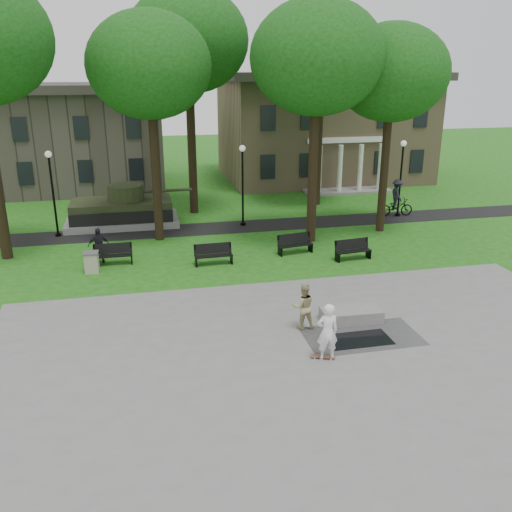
{
  "coord_description": "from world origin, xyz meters",
  "views": [
    {
      "loc": [
        -5.47,
        -18.29,
        8.8
      ],
      "look_at": [
        -0.84,
        2.65,
        1.4
      ],
      "focal_mm": 38.0,
      "sensor_mm": 36.0,
      "label": 1
    }
  ],
  "objects_px": {
    "friend_watching": "(303,306)",
    "park_bench_0": "(113,254)",
    "concrete_block": "(351,315)",
    "cyclist": "(396,201)",
    "trash_bin": "(92,262)",
    "skateboarder": "(327,332)"
  },
  "relations": [
    {
      "from": "concrete_block",
      "to": "skateboarder",
      "type": "relative_size",
      "value": 1.15
    },
    {
      "from": "skateboarder",
      "to": "trash_bin",
      "type": "bearing_deg",
      "value": -50.17
    },
    {
      "from": "cyclist",
      "to": "park_bench_0",
      "type": "distance_m",
      "value": 18.07
    },
    {
      "from": "skateboarder",
      "to": "park_bench_0",
      "type": "distance_m",
      "value": 12.76
    },
    {
      "from": "concrete_block",
      "to": "cyclist",
      "type": "height_order",
      "value": "cyclist"
    },
    {
      "from": "skateboarder",
      "to": "trash_bin",
      "type": "xyz_separation_m",
      "value": [
        -7.82,
        9.82,
        -0.49
      ]
    },
    {
      "from": "skateboarder",
      "to": "concrete_block",
      "type": "bearing_deg",
      "value": -125.4
    },
    {
      "from": "cyclist",
      "to": "skateboarder",
      "type": "bearing_deg",
      "value": 151.95
    },
    {
      "from": "skateboarder",
      "to": "friend_watching",
      "type": "relative_size",
      "value": 1.13
    },
    {
      "from": "concrete_block",
      "to": "trash_bin",
      "type": "xyz_separation_m",
      "value": [
        -9.65,
        7.38,
        0.24
      ]
    },
    {
      "from": "friend_watching",
      "to": "park_bench_0",
      "type": "distance_m",
      "value": 10.88
    },
    {
      "from": "concrete_block",
      "to": "cyclist",
      "type": "xyz_separation_m",
      "value": [
        8.51,
        13.7,
        0.71
      ]
    },
    {
      "from": "concrete_block",
      "to": "park_bench_0",
      "type": "xyz_separation_m",
      "value": [
        -8.72,
        8.27,
        0.28
      ]
    },
    {
      "from": "concrete_block",
      "to": "skateboarder",
      "type": "height_order",
      "value": "skateboarder"
    },
    {
      "from": "concrete_block",
      "to": "cyclist",
      "type": "bearing_deg",
      "value": 58.16
    },
    {
      "from": "concrete_block",
      "to": "friend_watching",
      "type": "bearing_deg",
      "value": -174.0
    },
    {
      "from": "skateboarder",
      "to": "friend_watching",
      "type": "height_order",
      "value": "skateboarder"
    },
    {
      "from": "friend_watching",
      "to": "trash_bin",
      "type": "distance_m",
      "value": 10.83
    },
    {
      "from": "friend_watching",
      "to": "park_bench_0",
      "type": "bearing_deg",
      "value": -47.51
    },
    {
      "from": "friend_watching",
      "to": "trash_bin",
      "type": "xyz_separation_m",
      "value": [
        -7.73,
        7.58,
        -0.38
      ]
    },
    {
      "from": "skateboarder",
      "to": "cyclist",
      "type": "height_order",
      "value": "cyclist"
    },
    {
      "from": "friend_watching",
      "to": "cyclist",
      "type": "xyz_separation_m",
      "value": [
        10.42,
        13.9,
        0.09
      ]
    }
  ]
}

